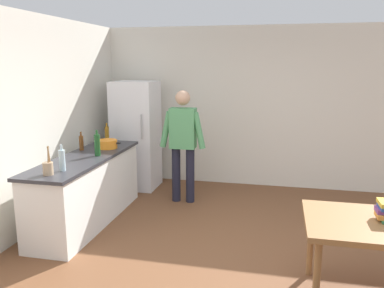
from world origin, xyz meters
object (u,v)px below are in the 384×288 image
bottle_oil_amber (107,133)px  bottle_water_clear (62,160)px  person (183,139)px  bottle_beer_brown (81,143)px  refrigerator (136,135)px  bottle_wine_green (97,145)px  utensil_jar (48,168)px  cooking_pot (107,144)px

bottle_oil_amber → bottle_water_clear: bottle_water_clear is taller
person → bottle_beer_brown: size_ratio=6.54×
refrigerator → bottle_water_clear: bearing=-90.2°
bottle_oil_amber → bottle_wine_green: (0.31, -0.96, 0.03)m
person → bottle_oil_amber: person is taller
bottle_beer_brown → bottle_oil_amber: bearing=85.2°
utensil_jar → bottle_oil_amber: bearing=95.7°
bottle_water_clear → bottle_wine_green: bottle_wine_green is taller
utensil_jar → bottle_beer_brown: (-0.25, 1.21, 0.03)m
refrigerator → bottle_beer_brown: bearing=-104.4°
utensil_jar → bottle_beer_brown: utensil_jar is taller
bottle_wine_green → cooking_pot: bearing=98.9°
bottle_wine_green → utensil_jar: bearing=-97.0°
refrigerator → cooking_pot: size_ratio=4.50×
utensil_jar → bottle_wine_green: size_ratio=0.94×
person → bottle_wine_green: size_ratio=5.00×
utensil_jar → bottle_water_clear: (0.07, 0.18, 0.05)m
refrigerator → person: size_ratio=1.06×
utensil_jar → bottle_wine_green: (0.12, 0.95, 0.07)m
refrigerator → bottle_oil_amber: size_ratio=6.43×
person → utensil_jar: size_ratio=5.31×
bottle_beer_brown → bottle_wine_green: (0.37, -0.26, 0.04)m
bottle_oil_amber → bottle_wine_green: bearing=-72.3°
person → bottle_oil_amber: bearing=-179.4°
bottle_oil_amber → bottle_beer_brown: bottle_oil_amber is taller
cooking_pot → bottle_beer_brown: bearing=-145.7°
person → bottle_wine_green: (-0.91, -0.98, 0.07)m
cooking_pot → bottle_beer_brown: size_ratio=1.54×
bottle_water_clear → bottle_beer_brown: (-0.32, 1.03, -0.02)m
cooking_pot → bottle_water_clear: bottle_water_clear is taller
refrigerator → cooking_pot: refrigerator is taller
refrigerator → bottle_oil_amber: (-0.27, -0.57, 0.12)m
bottle_beer_brown → bottle_wine_green: size_ratio=0.76×
person → utensil_jar: (-1.02, -1.93, 0.00)m
cooking_pot → bottle_oil_amber: bottle_oil_amber is taller
bottle_oil_amber → bottle_beer_brown: bearing=-94.8°
cooking_pot → bottle_water_clear: 1.23m
bottle_water_clear → bottle_beer_brown: bearing=107.1°
refrigerator → bottle_wine_green: (0.04, -1.53, 0.15)m
bottle_wine_green → person: bearing=47.0°
bottle_water_clear → bottle_oil_amber: bearing=98.4°
refrigerator → utensil_jar: 2.48m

